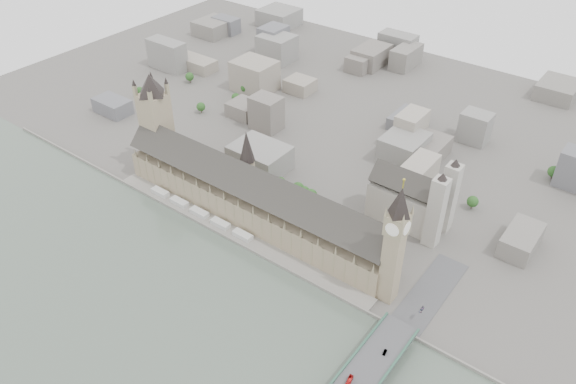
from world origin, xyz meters
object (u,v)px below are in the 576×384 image
Objects in this scene: westminster_abbey at (412,200)px; red_bus_north at (349,382)px; victoria_tower at (156,119)px; car_approach at (421,310)px; car_silver at (385,352)px; elizabeth_tower at (395,238)px; palace_of_westminster at (253,197)px.

westminster_abbey reaches higher than red_bus_north.
car_approach is (289.66, -23.70, -44.15)m from victoria_tower.
car_silver is (287.03, -71.07, -44.15)m from victoria_tower.
elizabeth_tower is at bearing -72.71° from westminster_abbey.
elizabeth_tower is (138.00, -11.70, 35.38)m from palace_of_westminster.
palace_of_westminster is at bearing -145.83° from westminster_abbey.
red_bus_north is at bearing -31.83° from palace_of_westminster.
car_approach is at bearing 72.47° from red_bus_north.
victoria_tower reaches higher than car_approach.
victoria_tower is 1.47× the size of westminster_abbey.
westminster_abbey reaches higher than car_approach.
elizabeth_tower is 10.04× the size of red_bus_north.
palace_of_westminster is 142.94m from elizabeth_tower.
victoria_tower is at bearing -163.50° from westminster_abbey.
elizabeth_tower reaches higher than palace_of_westminster.
elizabeth_tower is 1.07× the size of victoria_tower.
palace_of_westminster is at bearing 171.68° from car_approach.
car_silver is at bearing -63.01° from elizabeth_tower.
palace_of_westminster is at bearing 137.13° from red_bus_north.
elizabeth_tower is at bearing 106.17° from car_silver.
car_approach is (2.63, 47.37, -0.00)m from car_silver.
westminster_abbey is 109.59m from car_approach.
palace_of_westminster is 3.90× the size of westminster_abbey.
westminster_abbey is at bearing 100.30° from car_silver.
elizabeth_tower reaches higher than westminster_abbey.
victoria_tower reaches higher than westminster_abbey.
westminster_abbey is at bearing 107.29° from elizabeth_tower.
palace_of_westminster is 126.41m from victoria_tower.
red_bus_north is at bearing -20.46° from victoria_tower.
elizabeth_tower is at bearing 92.24° from red_bus_north.
elizabeth_tower is at bearing -3.96° from victoria_tower.
car_approach is at bearing -58.53° from westminster_abbey.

